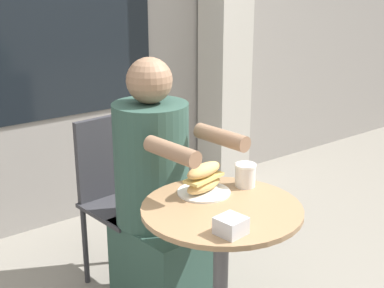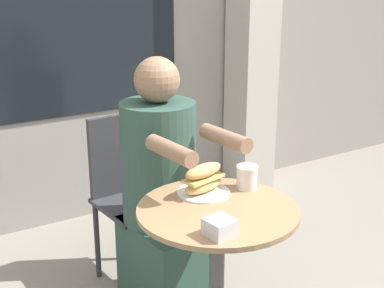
{
  "view_description": "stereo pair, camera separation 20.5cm",
  "coord_description": "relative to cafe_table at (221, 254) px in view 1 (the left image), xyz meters",
  "views": [
    {
      "loc": [
        -1.21,
        -1.38,
        1.57
      ],
      "look_at": [
        0.0,
        0.18,
        0.92
      ],
      "focal_mm": 50.0,
      "sensor_mm": 36.0,
      "label": 1
    },
    {
      "loc": [
        -1.04,
        -1.5,
        1.57
      ],
      "look_at": [
        0.0,
        0.18,
        0.92
      ],
      "focal_mm": 50.0,
      "sensor_mm": 36.0,
      "label": 2
    }
  ],
  "objects": [
    {
      "name": "diner_chair",
      "position": [
        0.02,
        0.84,
        0.0
      ],
      "size": [
        0.41,
        0.41,
        0.87
      ],
      "rotation": [
        0.0,
        0.0,
        3.22
      ],
      "color": "#333338",
      "rests_on": "ground_plane"
    },
    {
      "name": "cafe_table",
      "position": [
        0.0,
        0.0,
        0.0
      ],
      "size": [
        0.61,
        0.61,
        0.72
      ],
      "color": "#997551",
      "rests_on": "ground_plane"
    },
    {
      "name": "lattice_pillar",
      "position": [
        1.3,
        1.49,
        0.68
      ],
      "size": [
        0.28,
        0.28,
        2.4
      ],
      "color": "#B2ADA3",
      "rests_on": "ground_plane"
    },
    {
      "name": "storefront_wall",
      "position": [
        0.0,
        1.69,
        0.88
      ],
      "size": [
        8.0,
        0.09,
        2.8
      ],
      "color": "gray",
      "rests_on": "ground_plane"
    },
    {
      "name": "drink_cup",
      "position": [
        0.21,
        0.1,
        0.25
      ],
      "size": [
        0.09,
        0.09,
        0.1
      ],
      "color": "silver",
      "rests_on": "cafe_table"
    },
    {
      "name": "sandwich_on_plate",
      "position": [
        0.03,
        0.14,
        0.25
      ],
      "size": [
        0.21,
        0.21,
        0.12
      ],
      "rotation": [
        0.0,
        0.0,
        0.22
      ],
      "color": "white",
      "rests_on": "cafe_table"
    },
    {
      "name": "napkin_box",
      "position": [
        -0.12,
        -0.18,
        0.23
      ],
      "size": [
        0.1,
        0.1,
        0.06
      ],
      "rotation": [
        0.0,
        0.0,
        0.12
      ],
      "color": "silver",
      "rests_on": "cafe_table"
    },
    {
      "name": "seated_diner",
      "position": [
        0.03,
        0.49,
        0.01
      ],
      "size": [
        0.38,
        0.62,
        1.21
      ],
      "rotation": [
        0.0,
        0.0,
        3.22
      ],
      "color": "#2D4C42",
      "rests_on": "ground_plane"
    }
  ]
}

